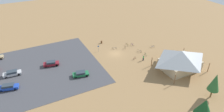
{
  "coord_description": "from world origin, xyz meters",
  "views": [
    {
      "loc": [
        26.86,
        50.22,
        32.68
      ],
      "look_at": [
        2.49,
        2.6,
        1.2
      ],
      "focal_mm": 32.32,
      "sensor_mm": 36.0,
      "label": 1
    }
  ],
  "objects_px": {
    "pine_east": "(215,82)",
    "bicycle_green_mid_cluster": "(145,54)",
    "bicycle_blue_yard_center": "(152,47)",
    "car_blue_aisle_side": "(8,87)",
    "bicycle_red_yard_right": "(135,58)",
    "bicycle_white_edge_north": "(114,48)",
    "car_maroon_inner_stall": "(51,63)",
    "bicycle_purple_near_porch": "(132,45)",
    "lot_sign": "(98,48)",
    "car_silver_mid_lot": "(12,73)",
    "trash_bin": "(101,42)",
    "bicycle_yellow_by_bin": "(127,44)",
    "bike_pavilion": "(181,59)",
    "bicycle_orange_yard_left": "(125,47)",
    "pine_far_east": "(204,107)",
    "car_green_far_end": "(81,74)",
    "visitor_at_bikes": "(143,58)",
    "bicycle_silver_near_sign": "(139,51)"
  },
  "relations": [
    {
      "from": "pine_east",
      "to": "bicycle_green_mid_cluster",
      "type": "distance_m",
      "value": 23.67
    },
    {
      "from": "bicycle_blue_yard_center",
      "to": "car_blue_aisle_side",
      "type": "xyz_separation_m",
      "value": [
        45.41,
        1.71,
        0.37
      ]
    },
    {
      "from": "bicycle_red_yard_right",
      "to": "bicycle_white_edge_north",
      "type": "bearing_deg",
      "value": -74.96
    },
    {
      "from": "car_maroon_inner_stall",
      "to": "bicycle_purple_near_porch",
      "type": "bearing_deg",
      "value": -179.83
    },
    {
      "from": "lot_sign",
      "to": "car_blue_aisle_side",
      "type": "relative_size",
      "value": 0.44
    },
    {
      "from": "lot_sign",
      "to": "bicycle_green_mid_cluster",
      "type": "bearing_deg",
      "value": 143.08
    },
    {
      "from": "pine_east",
      "to": "car_maroon_inner_stall",
      "type": "distance_m",
      "value": 43.61
    },
    {
      "from": "car_maroon_inner_stall",
      "to": "car_silver_mid_lot",
      "type": "xyz_separation_m",
      "value": [
        10.62,
        0.09,
        -0.02
      ]
    },
    {
      "from": "lot_sign",
      "to": "pine_east",
      "type": "distance_m",
      "value": 35.8
    },
    {
      "from": "trash_bin",
      "to": "bicycle_yellow_by_bin",
      "type": "xyz_separation_m",
      "value": [
        -7.23,
        5.68,
        -0.07
      ]
    },
    {
      "from": "lot_sign",
      "to": "bicycle_blue_yard_center",
      "type": "relative_size",
      "value": 1.31
    },
    {
      "from": "bicycle_red_yard_right",
      "to": "bicycle_blue_yard_center",
      "type": "relative_size",
      "value": 0.9
    },
    {
      "from": "car_blue_aisle_side",
      "to": "car_maroon_inner_stall",
      "type": "bearing_deg",
      "value": -152.91
    },
    {
      "from": "bicycle_red_yard_right",
      "to": "car_maroon_inner_stall",
      "type": "xyz_separation_m",
      "value": [
        23.8,
        -8.16,
        0.39
      ]
    },
    {
      "from": "bicycle_blue_yard_center",
      "to": "bicycle_purple_near_porch",
      "type": "relative_size",
      "value": 0.96
    },
    {
      "from": "pine_east",
      "to": "bicycle_blue_yard_center",
      "type": "relative_size",
      "value": 3.91
    },
    {
      "from": "bike_pavilion",
      "to": "bicycle_yellow_by_bin",
      "type": "height_order",
      "value": "bike_pavilion"
    },
    {
      "from": "lot_sign",
      "to": "car_blue_aisle_side",
      "type": "xyz_separation_m",
      "value": [
        27.78,
        7.69,
        -0.65
      ]
    },
    {
      "from": "bicycle_green_mid_cluster",
      "to": "car_maroon_inner_stall",
      "type": "relative_size",
      "value": 0.37
    },
    {
      "from": "lot_sign",
      "to": "bicycle_green_mid_cluster",
      "type": "xyz_separation_m",
      "value": [
        -12.38,
        9.3,
        -1.05
      ]
    },
    {
      "from": "bicycle_orange_yard_left",
      "to": "bicycle_green_mid_cluster",
      "type": "bearing_deg",
      "value": 116.02
    },
    {
      "from": "car_blue_aisle_side",
      "to": "bicycle_blue_yard_center",
      "type": "bearing_deg",
      "value": -177.84
    },
    {
      "from": "bicycle_yellow_by_bin",
      "to": "pine_far_east",
      "type": "bearing_deg",
      "value": 82.71
    },
    {
      "from": "bicycle_green_mid_cluster",
      "to": "car_green_far_end",
      "type": "bearing_deg",
      "value": 2.97
    },
    {
      "from": "bicycle_white_edge_north",
      "to": "bicycle_purple_near_porch",
      "type": "xyz_separation_m",
      "value": [
        -6.68,
        0.62,
        0.04
      ]
    },
    {
      "from": "pine_far_east",
      "to": "bicycle_yellow_by_bin",
      "type": "bearing_deg",
      "value": -97.29
    },
    {
      "from": "trash_bin",
      "to": "bicycle_orange_yard_left",
      "type": "bearing_deg",
      "value": 127.28
    },
    {
      "from": "car_silver_mid_lot",
      "to": "car_maroon_inner_stall",
      "type": "bearing_deg",
      "value": -179.51
    },
    {
      "from": "lot_sign",
      "to": "visitor_at_bikes",
      "type": "bearing_deg",
      "value": 130.93
    },
    {
      "from": "bicycle_blue_yard_center",
      "to": "visitor_at_bikes",
      "type": "distance_m",
      "value": 9.46
    },
    {
      "from": "bicycle_blue_yard_center",
      "to": "car_green_far_end",
      "type": "height_order",
      "value": "car_green_far_end"
    },
    {
      "from": "bicycle_orange_yard_left",
      "to": "bicycle_purple_near_porch",
      "type": "bearing_deg",
      "value": -167.9
    },
    {
      "from": "visitor_at_bikes",
      "to": "bicycle_yellow_by_bin",
      "type": "bearing_deg",
      "value": -93.44
    },
    {
      "from": "pine_far_east",
      "to": "car_maroon_inner_stall",
      "type": "height_order",
      "value": "pine_far_east"
    },
    {
      "from": "car_blue_aisle_side",
      "to": "visitor_at_bikes",
      "type": "xyz_separation_m",
      "value": [
        -37.75,
        3.81,
        0.15
      ]
    },
    {
      "from": "bike_pavilion",
      "to": "car_green_far_end",
      "type": "bearing_deg",
      "value": -19.85
    },
    {
      "from": "car_maroon_inner_stall",
      "to": "bike_pavilion",
      "type": "bearing_deg",
      "value": 150.42
    },
    {
      "from": "lot_sign",
      "to": "car_green_far_end",
      "type": "xyz_separation_m",
      "value": [
        9.9,
        10.46,
        -0.7
      ]
    },
    {
      "from": "trash_bin",
      "to": "bicycle_blue_yard_center",
      "type": "xyz_separation_m",
      "value": [
        -14.24,
        11.02,
        -0.06
      ]
    },
    {
      "from": "car_silver_mid_lot",
      "to": "visitor_at_bikes",
      "type": "height_order",
      "value": "visitor_at_bikes"
    },
    {
      "from": "trash_bin",
      "to": "bicycle_red_yard_right",
      "type": "height_order",
      "value": "trash_bin"
    },
    {
      "from": "trash_bin",
      "to": "lot_sign",
      "type": "distance_m",
      "value": 6.15
    },
    {
      "from": "bike_pavilion",
      "to": "bicycle_green_mid_cluster",
      "type": "xyz_separation_m",
      "value": [
        4.12,
        -10.69,
        -2.9
      ]
    },
    {
      "from": "trash_bin",
      "to": "bicycle_purple_near_porch",
      "type": "relative_size",
      "value": 0.51
    },
    {
      "from": "lot_sign",
      "to": "visitor_at_bikes",
      "type": "height_order",
      "value": "lot_sign"
    },
    {
      "from": "pine_far_east",
      "to": "bicycle_orange_yard_left",
      "type": "height_order",
      "value": "pine_far_east"
    },
    {
      "from": "trash_bin",
      "to": "bicycle_green_mid_cluster",
      "type": "distance_m",
      "value": 16.92
    },
    {
      "from": "bicycle_red_yard_right",
      "to": "visitor_at_bikes",
      "type": "distance_m",
      "value": 2.75
    },
    {
      "from": "pine_far_east",
      "to": "bicycle_silver_near_sign",
      "type": "relative_size",
      "value": 3.91
    },
    {
      "from": "pine_far_east",
      "to": "bicycle_green_mid_cluster",
      "type": "bearing_deg",
      "value": -102.98
    }
  ]
}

